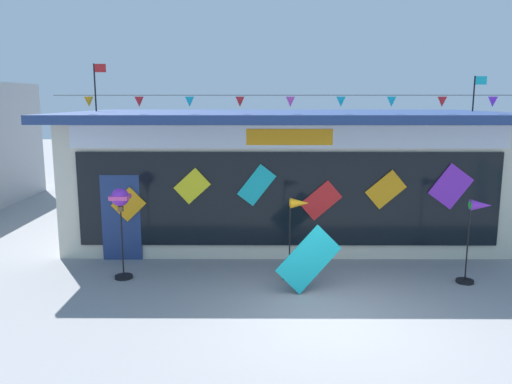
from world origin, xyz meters
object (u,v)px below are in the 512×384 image
(wind_spinner_far_left, at_px, (120,208))
(display_kite_on_ground, at_px, (309,259))
(wind_spinner_left, at_px, (297,220))
(kite_shop_building, at_px, (283,172))
(wind_spinner_center_left, at_px, (476,226))

(wind_spinner_far_left, relative_size, display_kite_on_ground, 1.58)
(wind_spinner_left, bearing_deg, kite_shop_building, 91.39)
(kite_shop_building, bearing_deg, display_kite_on_ground, -86.50)
(wind_spinner_left, bearing_deg, wind_spinner_center_left, -3.43)
(display_kite_on_ground, bearing_deg, wind_spinner_far_left, 168.92)
(wind_spinner_far_left, height_order, wind_spinner_left, wind_spinner_far_left)
(wind_spinner_left, bearing_deg, wind_spinner_far_left, 179.72)
(wind_spinner_far_left, bearing_deg, display_kite_on_ground, -11.08)
(wind_spinner_left, relative_size, display_kite_on_ground, 1.42)
(wind_spinner_far_left, bearing_deg, wind_spinner_left, -0.28)
(wind_spinner_center_left, bearing_deg, wind_spinner_left, 176.57)
(wind_spinner_left, relative_size, wind_spinner_center_left, 0.99)
(kite_shop_building, distance_m, wind_spinner_left, 3.85)
(kite_shop_building, xyz_separation_m, display_kite_on_ground, (0.28, -4.54, -1.06))
(wind_spinner_center_left, distance_m, display_kite_on_ground, 3.48)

